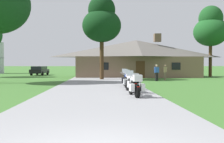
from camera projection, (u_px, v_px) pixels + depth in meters
ground_plane at (99, 83)px, 24.72m from camera, size 500.00×500.00×0.00m
asphalt_driveway at (99, 84)px, 22.72m from camera, size 6.40×80.00×0.06m
motorcycle_silver_nearest_to_camera at (135, 86)px, 13.41m from camera, size 0.85×2.08×1.30m
motorcycle_white_second_in_row at (132, 83)px, 15.54m from camera, size 0.94×2.07×1.30m
motorcycle_blue_third_in_row at (128, 81)px, 17.67m from camera, size 0.79×2.08×1.30m
motorcycle_black_farthest_in_row at (126, 79)px, 19.60m from camera, size 0.77×2.08×1.30m
stone_lodge at (137, 58)px, 36.32m from camera, size 16.89×7.44×5.89m
bystander_tan_shirt_near_lodge at (165, 71)px, 28.60m from camera, size 0.38×0.48×1.67m
bystander_blue_shirt_beside_signpost at (157, 72)px, 26.94m from camera, size 0.53×0.32×1.69m
tree_right_of_lodge at (211, 28)px, 36.55m from camera, size 4.62×4.62×9.74m
tree_by_lodge_front at (102, 21)px, 29.02m from camera, size 4.24×4.24×9.20m
parked_black_suv_far_left at (40, 70)px, 41.70m from camera, size 2.18×4.72×1.40m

